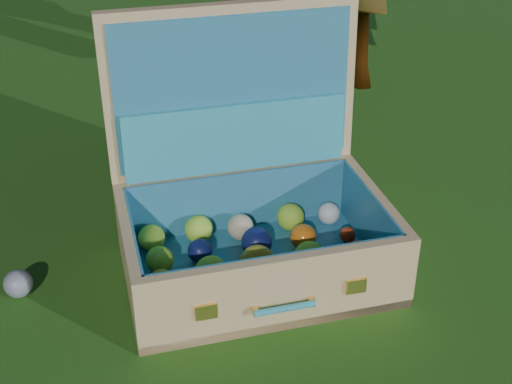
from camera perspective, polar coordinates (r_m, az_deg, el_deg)
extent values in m
plane|color=#215114|center=(1.98, 2.60, -4.43)|extent=(60.00, 60.00, 0.00)
sphere|color=#395995|center=(1.88, -18.50, -6.97)|extent=(0.07, 0.07, 0.07)
cube|color=#DBB076|center=(1.87, 0.08, -6.39)|extent=(0.75, 0.59, 0.02)
cube|color=#DBB076|center=(1.65, 2.00, -8.16)|extent=(0.66, 0.18, 0.20)
cube|color=#DBB076|center=(1.99, -1.50, -0.83)|extent=(0.66, 0.18, 0.20)
cube|color=#DBB076|center=(1.77, -10.07, -5.62)|extent=(0.12, 0.39, 0.20)
cube|color=#DBB076|center=(1.91, 9.46, -2.68)|extent=(0.12, 0.39, 0.20)
cube|color=teal|center=(1.86, 0.08, -6.00)|extent=(0.69, 0.53, 0.01)
cube|color=teal|center=(1.66, 1.85, -7.51)|extent=(0.60, 0.15, 0.18)
cube|color=teal|center=(1.97, -1.40, -0.75)|extent=(0.60, 0.15, 0.18)
cube|color=teal|center=(1.77, -9.61, -5.23)|extent=(0.10, 0.39, 0.18)
cube|color=teal|center=(1.90, 9.06, -2.44)|extent=(0.10, 0.39, 0.18)
cube|color=#DBB076|center=(1.88, -1.94, 8.26)|extent=(0.66, 0.21, 0.45)
cube|color=teal|center=(1.86, -1.78, 8.04)|extent=(0.61, 0.17, 0.40)
cube|color=teal|center=(1.89, -1.61, 4.38)|extent=(0.59, 0.17, 0.19)
cube|color=#F2C659|center=(1.61, -4.01, -9.53)|extent=(0.05, 0.02, 0.04)
cube|color=#F2C659|center=(1.69, 8.01, -7.45)|extent=(0.05, 0.02, 0.04)
cylinder|color=teal|center=(1.64, 2.32, -9.30)|extent=(0.14, 0.05, 0.02)
cube|color=#F2C659|center=(1.63, -0.05, -9.50)|extent=(0.02, 0.02, 0.01)
cube|color=#F2C659|center=(1.66, 4.46, -8.71)|extent=(0.02, 0.02, 0.01)
sphere|color=beige|center=(1.69, -6.77, -8.39)|extent=(0.09, 0.09, 0.09)
sphere|color=orange|center=(1.70, -2.51, -8.18)|extent=(0.07, 0.07, 0.07)
sphere|color=orange|center=(1.73, 1.74, -7.90)|extent=(0.06, 0.06, 0.06)
sphere|color=silver|center=(1.76, 5.22, -6.44)|extent=(0.10, 0.10, 0.10)
sphere|color=silver|center=(1.80, 9.27, -5.69)|extent=(0.10, 0.10, 0.10)
sphere|color=#C19119|center=(1.75, -7.55, -7.32)|extent=(0.07, 0.07, 0.07)
sphere|color=#B7E738|center=(1.77, -3.62, -6.40)|extent=(0.08, 0.08, 0.08)
sphere|color=#C19119|center=(1.79, 0.12, -5.66)|extent=(0.09, 0.09, 0.09)
sphere|color=#B7E738|center=(1.82, 4.30, -5.22)|extent=(0.08, 0.08, 0.08)
sphere|color=#B22C0E|center=(1.88, 8.21, -4.63)|extent=(0.05, 0.05, 0.05)
sphere|color=#B7E738|center=(1.83, -7.71, -5.42)|extent=(0.07, 0.07, 0.07)
sphere|color=#0F164C|center=(1.86, -4.50, -4.72)|extent=(0.06, 0.06, 0.06)
sphere|color=#0F164C|center=(1.87, 0.06, -4.03)|extent=(0.08, 0.08, 0.08)
sphere|color=orange|center=(1.90, 3.80, -3.61)|extent=(0.07, 0.07, 0.07)
sphere|color=#B22C0E|center=(1.95, 7.33, -3.42)|extent=(0.04, 0.04, 0.04)
sphere|color=#B7E738|center=(1.92, -8.36, -3.64)|extent=(0.07, 0.07, 0.07)
sphere|color=#B7E738|center=(1.93, -4.60, -2.98)|extent=(0.08, 0.08, 0.08)
sphere|color=beige|center=(1.94, -1.27, -2.81)|extent=(0.07, 0.07, 0.07)
sphere|color=#B7E738|center=(1.98, 2.78, -2.01)|extent=(0.08, 0.08, 0.08)
sphere|color=silver|center=(2.02, 5.85, -1.70)|extent=(0.06, 0.06, 0.06)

